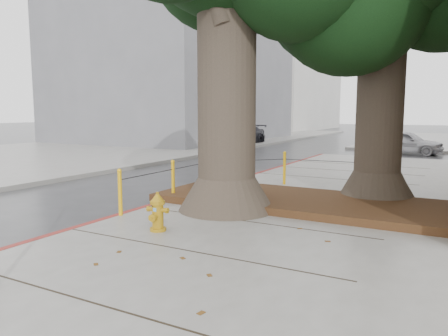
% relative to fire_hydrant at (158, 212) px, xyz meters
% --- Properties ---
extents(ground, '(140.00, 140.00, 0.00)m').
position_rel_fire_hydrant_xyz_m(ground, '(0.55, -0.66, -0.49)').
color(ground, '#28282B').
rests_on(ground, ground).
extents(sidewalk_opposite, '(14.00, 60.00, 0.15)m').
position_rel_fire_hydrant_xyz_m(sidewalk_opposite, '(-13.45, 9.34, -0.41)').
color(sidewalk_opposite, slate).
rests_on(sidewalk_opposite, ground).
extents(curb_red, '(0.14, 26.00, 0.16)m').
position_rel_fire_hydrant_xyz_m(curb_red, '(-1.45, 1.84, -0.41)').
color(curb_red, maroon).
rests_on(curb_red, ground).
extents(planter_bed, '(6.40, 2.60, 0.16)m').
position_rel_fire_hydrant_xyz_m(planter_bed, '(1.45, 3.24, -0.26)').
color(planter_bed, black).
rests_on(planter_bed, sidewalk_main).
extents(building_far_grey, '(12.00, 16.00, 12.00)m').
position_rel_fire_hydrant_xyz_m(building_far_grey, '(-14.45, 21.34, 5.51)').
color(building_far_grey, slate).
rests_on(building_far_grey, ground).
extents(building_far_white, '(12.00, 18.00, 15.00)m').
position_rel_fire_hydrant_xyz_m(building_far_white, '(-16.45, 44.34, 7.01)').
color(building_far_white, silver).
rests_on(building_far_white, ground).
extents(bollard_ring, '(3.79, 5.39, 0.95)m').
position_rel_fire_hydrant_xyz_m(bollard_ring, '(-0.32, 3.72, 0.18)').
color(bollard_ring, '#EBAC0D').
rests_on(bollard_ring, sidewalk_main).
extents(fire_hydrant, '(0.36, 0.33, 0.69)m').
position_rel_fire_hydrant_xyz_m(fire_hydrant, '(0.00, 0.00, 0.00)').
color(fire_hydrant, '#B38312').
rests_on(fire_hydrant, sidewalk_main).
extents(car_silver, '(3.76, 1.93, 1.23)m').
position_rel_fire_hydrant_xyz_m(car_silver, '(1.90, 18.33, 0.13)').
color(car_silver, '#A5A4A9').
rests_on(car_silver, ground).
extents(car_dark, '(2.11, 4.67, 1.33)m').
position_rel_fire_hydrant_xyz_m(car_dark, '(-8.12, 19.10, 0.18)').
color(car_dark, black).
rests_on(car_dark, ground).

